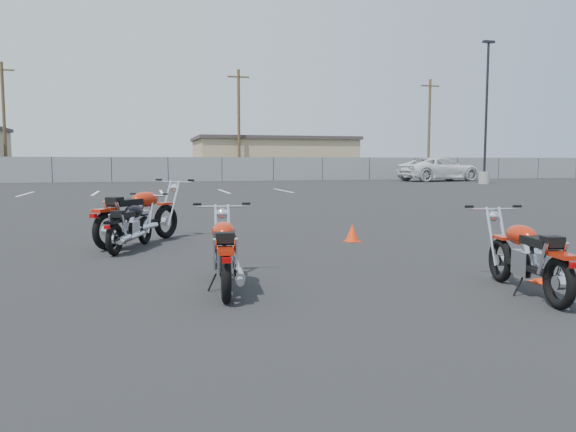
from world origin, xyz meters
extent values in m
plane|color=black|center=(0.00, 0.00, 0.00)|extent=(120.00, 120.00, 0.00)
torus|color=black|center=(-1.48, 3.39, 0.33)|extent=(0.51, 0.58, 0.65)
cylinder|color=silver|center=(-1.48, 3.39, 0.33)|extent=(0.19, 0.20, 0.17)
torus|color=black|center=(-2.48, 2.17, 0.33)|extent=(0.51, 0.58, 0.65)
cylinder|color=silver|center=(-2.48, 2.17, 0.33)|extent=(0.19, 0.20, 0.17)
cube|color=black|center=(-1.98, 2.78, 0.37)|extent=(0.81, 0.95, 0.07)
cube|color=silver|center=(-2.01, 2.74, 0.43)|extent=(0.50, 0.51, 0.33)
cylinder|color=silver|center=(-2.01, 2.74, 0.63)|extent=(0.34, 0.35, 0.29)
ellipsoid|color=#B1200A|center=(-1.86, 2.93, 0.78)|extent=(0.66, 0.70, 0.28)
cube|color=black|center=(-2.19, 2.53, 0.76)|extent=(0.60, 0.64, 0.11)
cube|color=black|center=(-2.36, 2.32, 0.80)|extent=(0.31, 0.30, 0.13)
cube|color=#B1200A|center=(-2.49, 2.16, 0.67)|extent=(0.44, 0.48, 0.05)
cube|color=#B1200A|center=(-1.48, 3.39, 0.67)|extent=(0.34, 0.37, 0.04)
cylinder|color=silver|center=(-2.28, 2.22, 0.60)|extent=(0.17, 0.19, 0.43)
cylinder|color=silver|center=(-2.48, 2.38, 0.60)|extent=(0.17, 0.19, 0.43)
cylinder|color=silver|center=(-2.05, 2.42, 0.30)|extent=(0.83, 0.99, 0.14)
cylinder|color=silver|center=(-2.27, 2.15, 0.33)|extent=(0.34, 0.38, 0.14)
cylinder|color=silver|center=(-1.32, 3.43, 0.67)|extent=(0.31, 0.37, 0.86)
cylinder|color=silver|center=(-1.47, 3.55, 0.67)|extent=(0.31, 0.37, 0.86)
sphere|color=silver|center=(-1.29, 3.62, 0.96)|extent=(0.24, 0.24, 0.17)
cylinder|color=silver|center=(-1.27, 3.64, 1.06)|extent=(0.61, 0.51, 0.03)
cylinder|color=black|center=(-0.99, 3.38, 1.11)|extent=(0.13, 0.11, 0.04)
cylinder|color=black|center=(-1.58, 3.86, 1.11)|extent=(0.13, 0.11, 0.04)
cylinder|color=black|center=(-2.17, 2.79, 0.16)|extent=(0.15, 0.13, 0.33)
cube|color=#990505|center=(-2.67, 1.94, 0.60)|extent=(0.13, 0.12, 0.07)
torus|color=black|center=(-1.88, 2.72, 0.26)|extent=(0.28, 0.52, 0.52)
cylinder|color=silver|center=(-1.88, 2.72, 0.26)|extent=(0.13, 0.16, 0.14)
torus|color=black|center=(-2.34, 1.56, 0.26)|extent=(0.28, 0.52, 0.52)
cylinder|color=silver|center=(-2.34, 1.56, 0.26)|extent=(0.13, 0.16, 0.14)
cube|color=black|center=(-2.11, 2.14, 0.29)|extent=(0.42, 0.87, 0.05)
cube|color=silver|center=(-2.13, 2.10, 0.35)|extent=(0.35, 0.39, 0.26)
cylinder|color=silver|center=(-2.13, 2.10, 0.50)|extent=(0.24, 0.26, 0.23)
ellipsoid|color=black|center=(-2.05, 2.29, 0.62)|extent=(0.43, 0.56, 0.22)
cube|color=black|center=(-2.21, 1.90, 0.60)|extent=(0.38, 0.52, 0.09)
cube|color=black|center=(-2.29, 1.70, 0.64)|extent=(0.23, 0.21, 0.10)
cube|color=black|center=(-2.35, 1.55, 0.53)|extent=(0.28, 0.39, 0.04)
cube|color=black|center=(-1.88, 2.72, 0.53)|extent=(0.21, 0.31, 0.03)
cylinder|color=silver|center=(-2.20, 1.64, 0.47)|extent=(0.10, 0.16, 0.34)
cylinder|color=silver|center=(-2.39, 1.72, 0.47)|extent=(0.10, 0.16, 0.34)
cylinder|color=silver|center=(-2.08, 1.85, 0.24)|extent=(0.43, 0.91, 0.11)
cylinder|color=silver|center=(-2.18, 1.60, 0.26)|extent=(0.21, 0.32, 0.11)
cylinder|color=silver|center=(-1.77, 2.79, 0.54)|extent=(0.16, 0.33, 0.68)
cylinder|color=silver|center=(-1.91, 2.85, 0.54)|extent=(0.16, 0.33, 0.68)
sphere|color=silver|center=(-1.79, 2.95, 0.76)|extent=(0.18, 0.18, 0.14)
cylinder|color=silver|center=(-1.78, 2.97, 0.85)|extent=(0.57, 0.25, 0.03)
cylinder|color=black|center=(-1.51, 2.84, 0.88)|extent=(0.11, 0.07, 0.03)
cylinder|color=black|center=(-2.07, 3.06, 0.88)|extent=(0.11, 0.07, 0.03)
cylinder|color=black|center=(-2.25, 2.11, 0.13)|extent=(0.13, 0.07, 0.26)
cube|color=#990505|center=(-2.43, 1.34, 0.47)|extent=(0.10, 0.08, 0.05)
torus|color=black|center=(-0.94, -0.51, 0.27)|extent=(0.16, 0.55, 0.54)
cylinder|color=silver|center=(-0.94, -0.51, 0.27)|extent=(0.11, 0.15, 0.14)
torus|color=black|center=(-1.09, -1.81, 0.27)|extent=(0.16, 0.55, 0.54)
cylinder|color=silver|center=(-1.09, -1.81, 0.27)|extent=(0.11, 0.15, 0.14)
cube|color=black|center=(-1.01, -1.16, 0.31)|extent=(0.20, 0.95, 0.05)
cube|color=silver|center=(-1.02, -1.20, 0.36)|extent=(0.29, 0.37, 0.27)
cylinder|color=silver|center=(-1.02, -1.20, 0.52)|extent=(0.20, 0.24, 0.24)
ellipsoid|color=#B1200A|center=(-1.00, -1.00, 0.65)|extent=(0.33, 0.55, 0.23)
cube|color=black|center=(-1.05, -1.43, 0.63)|extent=(0.29, 0.52, 0.09)
cube|color=black|center=(-1.07, -1.65, 0.67)|extent=(0.22, 0.18, 0.11)
cube|color=#B1200A|center=(-1.09, -1.82, 0.55)|extent=(0.20, 0.39, 0.04)
cube|color=#B1200A|center=(-0.94, -0.51, 0.55)|extent=(0.15, 0.32, 0.04)
cylinder|color=silver|center=(-0.97, -1.68, 0.49)|extent=(0.06, 0.17, 0.35)
cylinder|color=silver|center=(-1.18, -1.66, 0.49)|extent=(0.06, 0.17, 0.35)
cylinder|color=silver|center=(-0.90, -1.44, 0.25)|extent=(0.19, 0.99, 0.12)
cylinder|color=silver|center=(-0.94, -1.73, 0.27)|extent=(0.14, 0.33, 0.12)
cylinder|color=silver|center=(-0.85, -0.41, 0.56)|extent=(0.08, 0.36, 0.71)
cylinder|color=silver|center=(-1.01, -0.39, 0.56)|extent=(0.08, 0.36, 0.71)
sphere|color=silver|center=(-0.91, -0.26, 0.79)|extent=(0.16, 0.16, 0.14)
cylinder|color=silver|center=(-0.91, -0.24, 0.88)|extent=(0.63, 0.10, 0.03)
cylinder|color=black|center=(-0.60, -0.30, 0.92)|extent=(0.11, 0.04, 0.03)
cylinder|color=black|center=(-1.22, -0.22, 0.92)|extent=(0.11, 0.04, 0.03)
cylinder|color=black|center=(-1.15, -1.23, 0.13)|extent=(0.14, 0.04, 0.27)
cube|color=#990505|center=(-1.12, -2.06, 0.49)|extent=(0.10, 0.06, 0.05)
torus|color=black|center=(2.30, -1.61, 0.27)|extent=(0.19, 0.54, 0.53)
cylinder|color=silver|center=(2.30, -1.61, 0.27)|extent=(0.11, 0.16, 0.14)
torus|color=black|center=(2.07, -2.88, 0.27)|extent=(0.19, 0.54, 0.53)
cylinder|color=silver|center=(2.07, -2.88, 0.27)|extent=(0.11, 0.16, 0.14)
cube|color=black|center=(2.18, -2.24, 0.30)|extent=(0.25, 0.93, 0.05)
cube|color=silver|center=(2.18, -2.29, 0.35)|extent=(0.30, 0.38, 0.27)
cylinder|color=silver|center=(2.18, -2.29, 0.51)|extent=(0.21, 0.25, 0.23)
ellipsoid|color=#B1200A|center=(2.21, -2.09, 0.64)|extent=(0.36, 0.55, 0.23)
cube|color=black|center=(2.14, -2.50, 0.62)|extent=(0.31, 0.52, 0.09)
cube|color=black|center=(2.10, -2.72, 0.66)|extent=(0.22, 0.19, 0.11)
cube|color=#B1200A|center=(2.07, -2.89, 0.54)|extent=(0.22, 0.39, 0.04)
cube|color=#B1200A|center=(2.30, -1.61, 0.54)|extent=(0.17, 0.32, 0.04)
cylinder|color=silver|center=(2.20, -2.76, 0.49)|extent=(0.07, 0.17, 0.35)
cylinder|color=silver|center=(1.99, -2.73, 0.49)|extent=(0.07, 0.17, 0.35)
cylinder|color=silver|center=(2.28, -2.53, 0.25)|extent=(0.25, 0.98, 0.11)
cylinder|color=silver|center=(2.23, -2.81, 0.27)|extent=(0.16, 0.33, 0.12)
cylinder|color=silver|center=(2.40, -1.52, 0.55)|extent=(0.10, 0.35, 0.70)
cylinder|color=silver|center=(2.24, -1.49, 0.55)|extent=(0.10, 0.35, 0.70)
sphere|color=silver|center=(2.34, -1.37, 0.78)|extent=(0.16, 0.16, 0.14)
cylinder|color=silver|center=(2.35, -1.35, 0.87)|extent=(0.62, 0.14, 0.03)
cylinder|color=black|center=(2.65, -1.42, 0.90)|extent=(0.11, 0.05, 0.03)
cylinder|color=black|center=(2.04, -1.31, 0.90)|extent=(0.11, 0.05, 0.03)
cylinder|color=black|center=(2.05, -2.31, 0.13)|extent=(0.14, 0.05, 0.27)
cube|color=#990505|center=(2.03, -3.12, 0.49)|extent=(0.10, 0.07, 0.05)
cone|color=#FA330D|center=(1.81, 2.11, 0.16)|extent=(0.25, 0.25, 0.31)
cube|color=#FA330D|center=(1.81, 2.11, 0.01)|extent=(0.27, 0.27, 0.01)
cone|color=#FA330D|center=(2.77, -1.78, 0.15)|extent=(0.22, 0.22, 0.28)
cube|color=#FA330D|center=(2.77, -1.78, 0.00)|extent=(0.24, 0.24, 0.01)
cylinder|color=gray|center=(19.98, 25.11, 0.40)|extent=(0.70, 0.70, 0.80)
cylinder|color=black|center=(19.98, 25.11, 4.94)|extent=(0.16, 0.16, 8.29)
cube|color=black|center=(19.98, 25.11, 9.16)|extent=(0.80, 0.25, 0.15)
cube|color=slate|center=(0.00, 35.00, 0.90)|extent=(80.00, 0.04, 1.80)
cylinder|color=black|center=(-8.00, 35.00, 0.90)|extent=(0.06, 0.06, 1.80)
cylinder|color=black|center=(-4.00, 35.00, 0.90)|extent=(0.06, 0.06, 1.80)
cylinder|color=black|center=(0.00, 35.00, 0.90)|extent=(0.06, 0.06, 1.80)
cylinder|color=black|center=(4.00, 35.00, 0.90)|extent=(0.06, 0.06, 1.80)
cylinder|color=black|center=(8.00, 35.00, 0.90)|extent=(0.06, 0.06, 1.80)
cylinder|color=black|center=(12.00, 35.00, 0.90)|extent=(0.06, 0.06, 1.80)
cylinder|color=black|center=(16.00, 35.00, 0.90)|extent=(0.06, 0.06, 1.80)
cylinder|color=black|center=(20.00, 35.00, 0.90)|extent=(0.06, 0.06, 1.80)
cylinder|color=black|center=(24.00, 35.00, 0.90)|extent=(0.06, 0.06, 1.80)
cylinder|color=black|center=(28.00, 35.00, 0.90)|extent=(0.06, 0.06, 1.80)
cylinder|color=black|center=(32.00, 35.00, 0.90)|extent=(0.06, 0.06, 1.80)
cylinder|color=black|center=(36.00, 35.00, 0.90)|extent=(0.06, 0.06, 1.80)
cube|color=tan|center=(10.00, 44.00, 1.70)|extent=(14.00, 9.00, 3.40)
cube|color=#433937|center=(10.00, 44.00, 3.55)|extent=(14.40, 9.40, 0.30)
cylinder|color=#483721|center=(-12.00, 40.00, 4.50)|extent=(0.24, 0.24, 9.00)
cube|color=#483721|center=(-12.00, 40.00, 8.40)|extent=(1.80, 0.12, 0.12)
cylinder|color=#483721|center=(6.00, 39.00, 4.50)|extent=(0.24, 0.24, 9.00)
cube|color=#483721|center=(6.00, 39.00, 8.40)|extent=(1.80, 0.12, 0.12)
cylinder|color=#483721|center=(24.00, 40.00, 4.50)|extent=(0.24, 0.24, 9.00)
cube|color=#483721|center=(24.00, 40.00, 8.40)|extent=(1.80, 0.12, 0.12)
cube|color=silver|center=(-7.00, 20.00, 0.00)|extent=(0.12, 4.00, 0.01)
cube|color=silver|center=(-4.00, 20.00, 0.00)|extent=(0.12, 4.00, 0.01)
cube|color=silver|center=(-1.00, 20.00, 0.00)|extent=(0.12, 4.00, 0.01)
cube|color=silver|center=(2.00, 20.00, 0.00)|extent=(0.12, 4.00, 0.01)
cube|color=silver|center=(5.00, 20.00, 0.00)|extent=(0.12, 4.00, 0.01)
imported|color=white|center=(19.86, 30.62, 1.39)|extent=(3.88, 7.66, 2.79)
camera|label=1|loc=(-1.91, -7.48, 1.46)|focal=35.00mm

